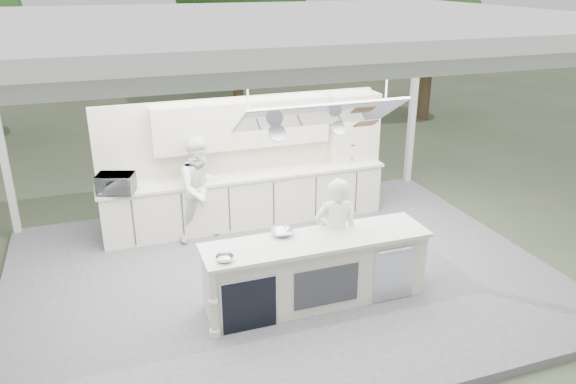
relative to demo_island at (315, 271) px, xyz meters
name	(u,v)px	position (x,y,z in m)	size (l,w,h in m)	color
ground	(281,279)	(-0.18, 0.91, -0.60)	(90.00, 90.00, 0.00)	#464F36
stage_deck	(281,275)	(-0.18, 0.91, -0.54)	(8.00, 6.00, 0.12)	slate
tent	(280,27)	(-0.18, 0.90, 3.11)	(8.20, 6.20, 3.86)	white
demo_island	(315,271)	(0.00, 0.00, 0.00)	(3.10, 0.79, 0.95)	white
back_counter	(247,198)	(-0.18, 2.81, 0.00)	(5.08, 0.72, 0.95)	white
back_wall_unit	(266,140)	(0.27, 3.03, 0.98)	(5.05, 0.48, 2.25)	white
tree_cluster	(164,12)	(-0.34, 10.68, 2.69)	(19.55, 9.40, 5.85)	#483924
head_chef	(336,235)	(0.41, 0.24, 0.36)	(0.61, 0.40, 1.68)	white
sous_chef	(202,189)	(-1.04, 2.46, 0.42)	(0.87, 0.68, 1.80)	white
toaster_oven	(116,184)	(-2.38, 2.61, 0.63)	(0.57, 0.39, 0.32)	silver
bowl_large	(282,233)	(-0.38, 0.26, 0.51)	(0.30, 0.30, 0.07)	silver
bowl_small	(225,259)	(-1.28, -0.19, 0.51)	(0.22, 0.22, 0.07)	#B4B7BB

